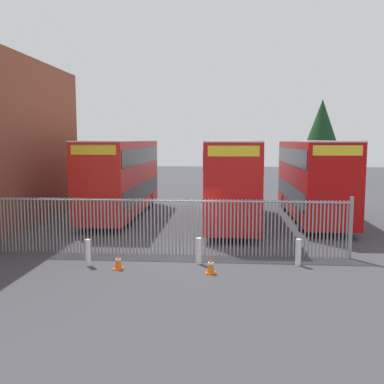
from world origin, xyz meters
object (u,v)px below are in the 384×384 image
at_px(double_decker_bus_behind_fence_right, 122,175).
at_px(bollard_near_left, 88,253).
at_px(traffic_cone_by_gate, 118,261).
at_px(double_decker_bus_near_gate, 313,176).
at_px(bollard_center_front, 199,251).
at_px(bollard_near_right, 298,252).
at_px(traffic_cone_mid_forecourt, 211,265).
at_px(double_decker_bus_behind_fence_left, 232,178).

distance_m(double_decker_bus_behind_fence_right, bollard_near_left, 10.53).
xyz_separation_m(double_decker_bus_behind_fence_right, traffic_cone_by_gate, (2.38, -10.62, -2.13)).
distance_m(double_decker_bus_near_gate, bollard_center_front, 11.33).
bearing_deg(bollard_near_left, bollard_center_front, 7.87).
distance_m(bollard_near_left, bollard_near_right, 7.50).
distance_m(bollard_center_front, traffic_cone_mid_forecourt, 1.24).
bearing_deg(traffic_cone_by_gate, bollard_center_front, 17.96).
xyz_separation_m(double_decker_bus_behind_fence_right, bollard_center_front, (5.12, -9.73, -1.95)).
bearing_deg(double_decker_bus_behind_fence_left, double_decker_bus_behind_fence_right, 165.86).
bearing_deg(traffic_cone_mid_forecourt, bollard_center_front, 112.61).
bearing_deg(traffic_cone_mid_forecourt, double_decker_bus_behind_fence_right, 117.21).
bearing_deg(bollard_near_right, double_decker_bus_near_gate, 76.69).
xyz_separation_m(double_decker_bus_behind_fence_left, traffic_cone_mid_forecourt, (-0.79, -9.26, -2.13)).
bearing_deg(bollard_center_front, bollard_near_right, 1.52).
relative_size(double_decker_bus_behind_fence_right, traffic_cone_by_gate, 18.32).
distance_m(double_decker_bus_near_gate, bollard_near_left, 14.13).
bearing_deg(double_decker_bus_behind_fence_left, bollard_near_right, -74.04).
bearing_deg(bollard_center_front, double_decker_bus_behind_fence_right, 117.72).
bearing_deg(bollard_near_right, bollard_near_left, -175.14).
bearing_deg(double_decker_bus_near_gate, bollard_center_front, -121.25).
distance_m(double_decker_bus_behind_fence_left, bollard_near_left, 10.28).
bearing_deg(double_decker_bus_behind_fence_right, bollard_near_left, -83.33).
xyz_separation_m(double_decker_bus_behind_fence_left, bollard_near_left, (-5.17, -8.67, -1.95)).
height_order(double_decker_bus_behind_fence_left, traffic_cone_by_gate, double_decker_bus_behind_fence_left).
xyz_separation_m(double_decker_bus_near_gate, bollard_center_front, (-5.79, -9.54, -1.95)).
bearing_deg(bollard_near_right, double_decker_bus_behind_fence_right, 131.97).
bearing_deg(traffic_cone_mid_forecourt, double_decker_bus_behind_fence_left, 85.16).
bearing_deg(bollard_near_left, traffic_cone_by_gate, -16.43).
bearing_deg(double_decker_bus_behind_fence_right, traffic_cone_by_gate, -77.38).
xyz_separation_m(double_decker_bus_near_gate, traffic_cone_mid_forecourt, (-5.32, -10.68, -2.13)).
xyz_separation_m(double_decker_bus_behind_fence_right, bollard_near_left, (1.20, -10.28, -1.95)).
relative_size(bollard_center_front, bollard_near_right, 1.00).
distance_m(bollard_near_left, bollard_center_front, 3.95).
height_order(double_decker_bus_near_gate, bollard_near_right, double_decker_bus_near_gate).
height_order(double_decker_bus_behind_fence_right, traffic_cone_mid_forecourt, double_decker_bus_behind_fence_right).
height_order(bollard_near_left, bollard_center_front, same).
relative_size(double_decker_bus_behind_fence_left, bollard_center_front, 11.38).
distance_m(double_decker_bus_near_gate, double_decker_bus_behind_fence_right, 10.91).
bearing_deg(double_decker_bus_near_gate, bollard_near_right, -103.31).
relative_size(bollard_near_right, traffic_cone_by_gate, 1.61).
height_order(double_decker_bus_behind_fence_right, bollard_near_left, double_decker_bus_behind_fence_right).
bearing_deg(traffic_cone_by_gate, bollard_near_right, 8.87).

